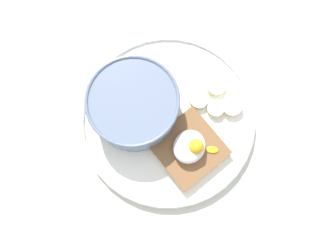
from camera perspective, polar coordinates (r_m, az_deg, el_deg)
The scene contains 9 objects.
ground_plane at distance 58.50cm, azimuth 0.00°, elevation -0.89°, with size 120.00×120.00×2.00cm, color beige.
plate at distance 56.75cm, azimuth 0.00°, elevation -0.51°, with size 30.37×30.37×1.60cm.
oatmeal_bowl at distance 54.03cm, azimuth -5.92°, elevation 1.90°, with size 15.09×15.09×6.35cm.
toast_slice at distance 54.86cm, azimuth 3.61°, elevation -5.71°, with size 13.25×13.25×1.57cm.
poached_egg at distance 52.86cm, azimuth 3.98°, elevation -5.44°, with size 5.62×7.25×3.29cm.
banana_slice_front at distance 56.91cm, azimuth 8.30°, elevation 1.12°, with size 4.29×4.28×1.49cm.
banana_slice_left at distance 56.95cm, azimuth 5.40°, elevation 2.81°, with size 4.35×4.39×1.42cm.
banana_slice_back at distance 57.30cm, azimuth 11.07°, elevation 1.71°, with size 4.70×4.60×1.88cm.
banana_slice_right at distance 58.05cm, azimuth 8.34°, elevation 5.12°, with size 3.83×3.92×1.51cm.
Camera 1 is at (-10.87, -6.05, 58.16)cm, focal length 35.00 mm.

